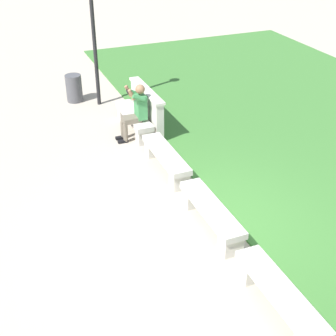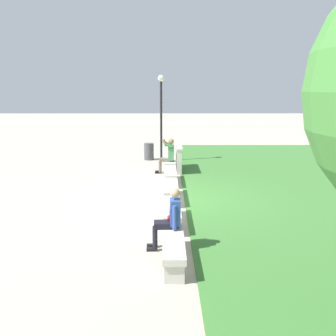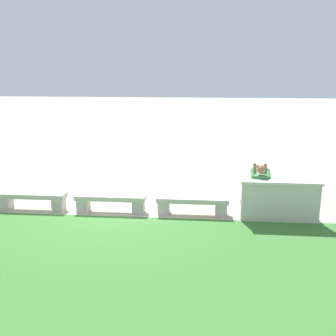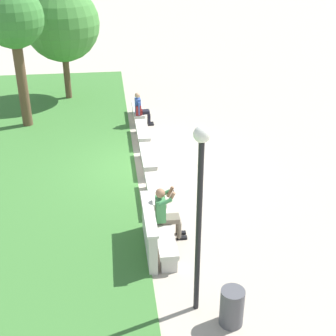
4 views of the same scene
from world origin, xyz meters
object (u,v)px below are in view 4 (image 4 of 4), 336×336
(lamp_post, at_px, (200,197))
(tree_left_background, at_px, (13,20))
(tree_behind_wall, at_px, (62,24))
(bench_main, at_px, (165,238))
(bench_near, at_px, (155,192))
(backpack, at_px, (139,110))
(person_distant, at_px, (141,108))
(bench_mid, at_px, (148,159))
(bench_far, at_px, (142,133))
(trash_bin, at_px, (232,307))
(bench_end, at_px, (138,112))
(person_photographer, at_px, (166,211))

(lamp_post, bearing_deg, tree_left_background, 23.88)
(tree_behind_wall, bearing_deg, bench_main, -166.07)
(bench_near, distance_m, backpack, 5.52)
(bench_main, distance_m, person_distant, 7.68)
(bench_mid, relative_size, tree_behind_wall, 0.38)
(bench_main, relative_size, lamp_post, 0.48)
(bench_near, xyz_separation_m, bench_far, (4.15, 0.00, 0.00))
(bench_mid, bearing_deg, bench_far, 0.00)
(bench_far, distance_m, trash_bin, 8.66)
(lamp_post, bearing_deg, trash_bin, -129.49)
(bench_far, bearing_deg, tree_behind_wall, 29.10)
(bench_mid, xyz_separation_m, person_distant, (3.53, -0.07, 0.38))
(bench_end, distance_m, person_photographer, 7.88)
(person_photographer, relative_size, tree_behind_wall, 0.28)
(tree_left_background, bearing_deg, bench_mid, -134.45)
(tree_left_background, distance_m, trash_bin, 12.19)
(bench_mid, distance_m, person_distant, 3.55)
(bench_main, relative_size, bench_far, 1.00)
(tree_behind_wall, bearing_deg, bench_end, -136.46)
(bench_mid, bearing_deg, backpack, 0.33)
(bench_far, distance_m, backpack, 1.40)
(bench_main, height_order, bench_mid, same)
(bench_far, bearing_deg, lamp_post, -177.43)
(bench_end, distance_m, trash_bin, 10.73)
(person_distant, height_order, trash_bin, person_distant)
(backpack, height_order, lamp_post, lamp_post)
(trash_bin, bearing_deg, tree_left_background, 25.49)
(bench_near, xyz_separation_m, person_distant, (5.60, -0.07, 0.38))
(tree_behind_wall, bearing_deg, bench_near, -163.07)
(bench_main, distance_m, bench_far, 6.22)
(tree_left_background, bearing_deg, person_distant, -96.87)
(bench_end, bearing_deg, backpack, 178.44)
(backpack, distance_m, lamp_post, 9.69)
(tree_behind_wall, relative_size, trash_bin, 6.21)
(bench_mid, bearing_deg, bench_main, 180.00)
(bench_near, bearing_deg, backpack, 0.20)
(person_distant, relative_size, lamp_post, 0.34)
(person_photographer, xyz_separation_m, lamp_post, (-2.36, -0.29, 1.71))
(bench_near, relative_size, trash_bin, 2.39)
(person_photographer, relative_size, trash_bin, 1.76)
(trash_bin, bearing_deg, lamp_post, 50.51)
(bench_main, distance_m, bench_mid, 4.15)
(person_photographer, bearing_deg, tree_behind_wall, 14.85)
(backpack, bearing_deg, lamp_post, -177.68)
(bench_end, height_order, trash_bin, trash_bin)
(bench_far, xyz_separation_m, bench_end, (2.07, 0.00, 0.00))
(bench_main, relative_size, person_photographer, 1.36)
(backpack, xyz_separation_m, trash_bin, (-9.97, -0.95, -0.25))
(bench_near, height_order, lamp_post, lamp_post)
(backpack, bearing_deg, bench_mid, -179.67)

